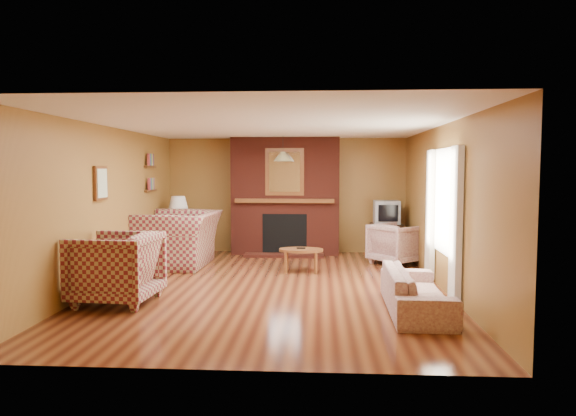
# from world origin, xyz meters

# --- Properties ---
(floor) EXTENTS (6.50, 6.50, 0.00)m
(floor) POSITION_xyz_m (0.00, 0.00, 0.00)
(floor) COLOR #471D0F
(floor) RESTS_ON ground
(ceiling) EXTENTS (6.50, 6.50, 0.00)m
(ceiling) POSITION_xyz_m (0.00, 0.00, 2.40)
(ceiling) COLOR white
(ceiling) RESTS_ON wall_back
(wall_back) EXTENTS (6.50, 0.00, 6.50)m
(wall_back) POSITION_xyz_m (0.00, 3.25, 1.20)
(wall_back) COLOR olive
(wall_back) RESTS_ON floor
(wall_front) EXTENTS (6.50, 0.00, 6.50)m
(wall_front) POSITION_xyz_m (0.00, -3.25, 1.20)
(wall_front) COLOR olive
(wall_front) RESTS_ON floor
(wall_left) EXTENTS (0.00, 6.50, 6.50)m
(wall_left) POSITION_xyz_m (-2.50, 0.00, 1.20)
(wall_left) COLOR olive
(wall_left) RESTS_ON floor
(wall_right) EXTENTS (0.00, 6.50, 6.50)m
(wall_right) POSITION_xyz_m (2.50, 0.00, 1.20)
(wall_right) COLOR olive
(wall_right) RESTS_ON floor
(fireplace) EXTENTS (2.20, 0.82, 2.40)m
(fireplace) POSITION_xyz_m (0.00, 2.98, 1.18)
(fireplace) COLOR #521B11
(fireplace) RESTS_ON floor
(window_right) EXTENTS (0.10, 1.85, 2.00)m
(window_right) POSITION_xyz_m (2.45, -0.20, 1.13)
(window_right) COLOR beige
(window_right) RESTS_ON wall_right
(bookshelf) EXTENTS (0.09, 0.55, 0.71)m
(bookshelf) POSITION_xyz_m (-2.44, 1.90, 1.67)
(bookshelf) COLOR brown
(bookshelf) RESTS_ON wall_left
(botanical_print) EXTENTS (0.05, 0.40, 0.50)m
(botanical_print) POSITION_xyz_m (-2.47, -0.30, 1.55)
(botanical_print) COLOR brown
(botanical_print) RESTS_ON wall_left
(pendant_light) EXTENTS (0.36, 0.36, 0.48)m
(pendant_light) POSITION_xyz_m (0.00, 2.30, 2.00)
(pendant_light) COLOR black
(pendant_light) RESTS_ON ceiling
(plaid_loveseat) EXTENTS (1.36, 1.55, 0.98)m
(plaid_loveseat) POSITION_xyz_m (-1.85, 1.55, 0.49)
(plaid_loveseat) COLOR maroon
(plaid_loveseat) RESTS_ON floor
(plaid_armchair) EXTENTS (1.08, 1.05, 0.93)m
(plaid_armchair) POSITION_xyz_m (-1.95, -1.09, 0.46)
(plaid_armchair) COLOR maroon
(plaid_armchair) RESTS_ON floor
(floral_sofa) EXTENTS (0.73, 1.79, 0.52)m
(floral_sofa) POSITION_xyz_m (1.90, -1.25, 0.26)
(floral_sofa) COLOR beige
(floral_sofa) RESTS_ON floor
(floral_armchair) EXTENTS (1.15, 1.15, 0.75)m
(floral_armchair) POSITION_xyz_m (2.13, 1.95, 0.38)
(floral_armchair) COLOR beige
(floral_armchair) RESTS_ON floor
(coffee_table) EXTENTS (0.75, 0.47, 0.42)m
(coffee_table) POSITION_xyz_m (0.39, 1.08, 0.34)
(coffee_table) COLOR brown
(coffee_table) RESTS_ON floor
(side_table) EXTENTS (0.46, 0.46, 0.56)m
(side_table) POSITION_xyz_m (-2.10, 2.45, 0.28)
(side_table) COLOR brown
(side_table) RESTS_ON floor
(table_lamp) EXTENTS (0.40, 0.40, 0.66)m
(table_lamp) POSITION_xyz_m (-2.10, 2.45, 0.93)
(table_lamp) COLOR white
(table_lamp) RESTS_ON side_table
(tv_stand) EXTENTS (0.62, 0.56, 0.67)m
(tv_stand) POSITION_xyz_m (2.05, 2.80, 0.33)
(tv_stand) COLOR black
(tv_stand) RESTS_ON floor
(crt_tv) EXTENTS (0.50, 0.50, 0.46)m
(crt_tv) POSITION_xyz_m (2.05, 2.79, 0.90)
(crt_tv) COLOR #9B9DA2
(crt_tv) RESTS_ON tv_stand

